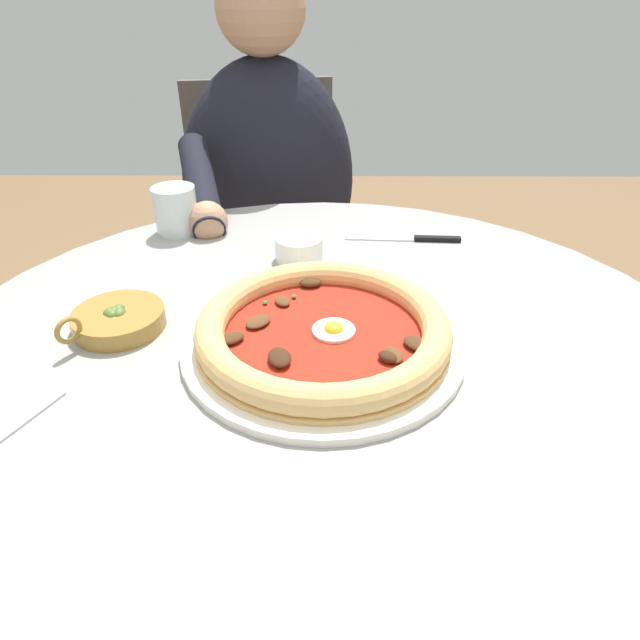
{
  "coord_description": "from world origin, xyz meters",
  "views": [
    {
      "loc": [
        0.53,
        0.0,
        1.11
      ],
      "look_at": [
        -0.04,
        -0.0,
        0.75
      ],
      "focal_mm": 30.41,
      "sensor_mm": 36.0,
      "label": 1
    }
  ],
  "objects_px": {
    "dining_table": "(321,447)",
    "olive_pan": "(116,319)",
    "ramekin_capers": "(297,247)",
    "diner_person": "(272,265)",
    "water_glass": "(175,213)",
    "pizza_on_plate": "(324,331)",
    "steak_knife": "(418,239)",
    "cafe_chair_diner": "(267,231)"
  },
  "relations": [
    {
      "from": "olive_pan",
      "to": "diner_person",
      "type": "distance_m",
      "value": 0.68
    },
    {
      "from": "water_glass",
      "to": "cafe_chair_diner",
      "type": "distance_m",
      "value": 0.53
    },
    {
      "from": "dining_table",
      "to": "cafe_chair_diner",
      "type": "distance_m",
      "value": 0.82
    },
    {
      "from": "pizza_on_plate",
      "to": "cafe_chair_diner",
      "type": "bearing_deg",
      "value": -169.31
    },
    {
      "from": "water_glass",
      "to": "steak_knife",
      "type": "height_order",
      "value": "water_glass"
    },
    {
      "from": "pizza_on_plate",
      "to": "ramekin_capers",
      "type": "distance_m",
      "value": 0.24
    },
    {
      "from": "diner_person",
      "to": "olive_pan",
      "type": "bearing_deg",
      "value": -11.93
    },
    {
      "from": "dining_table",
      "to": "steak_knife",
      "type": "height_order",
      "value": "steak_knife"
    },
    {
      "from": "water_glass",
      "to": "ramekin_capers",
      "type": "distance_m",
      "value": 0.24
    },
    {
      "from": "ramekin_capers",
      "to": "diner_person",
      "type": "bearing_deg",
      "value": -168.69
    },
    {
      "from": "water_glass",
      "to": "olive_pan",
      "type": "xyz_separation_m",
      "value": [
        0.31,
        -0.01,
        -0.02
      ]
    },
    {
      "from": "diner_person",
      "to": "dining_table",
      "type": "bearing_deg",
      "value": 10.56
    },
    {
      "from": "steak_knife",
      "to": "olive_pan",
      "type": "relative_size",
      "value": 1.54
    },
    {
      "from": "diner_person",
      "to": "cafe_chair_diner",
      "type": "xyz_separation_m",
      "value": [
        -0.15,
        -0.03,
        0.03
      ]
    },
    {
      "from": "ramekin_capers",
      "to": "dining_table",
      "type": "bearing_deg",
      "value": 9.18
    },
    {
      "from": "water_glass",
      "to": "cafe_chair_diner",
      "type": "height_order",
      "value": "cafe_chair_diner"
    },
    {
      "from": "water_glass",
      "to": "steak_knife",
      "type": "relative_size",
      "value": 0.41
    },
    {
      "from": "pizza_on_plate",
      "to": "ramekin_capers",
      "type": "bearing_deg",
      "value": -169.86
    },
    {
      "from": "pizza_on_plate",
      "to": "cafe_chair_diner",
      "type": "xyz_separation_m",
      "value": [
        -0.81,
        -0.15,
        -0.22
      ]
    },
    {
      "from": "dining_table",
      "to": "pizza_on_plate",
      "type": "bearing_deg",
      "value": 111.46
    },
    {
      "from": "dining_table",
      "to": "water_glass",
      "type": "xyz_separation_m",
      "value": [
        -0.34,
        -0.25,
        0.2
      ]
    },
    {
      "from": "ramekin_capers",
      "to": "diner_person",
      "type": "height_order",
      "value": "diner_person"
    },
    {
      "from": "pizza_on_plate",
      "to": "steak_knife",
      "type": "distance_m",
      "value": 0.34
    },
    {
      "from": "steak_knife",
      "to": "cafe_chair_diner",
      "type": "height_order",
      "value": "cafe_chair_diner"
    },
    {
      "from": "pizza_on_plate",
      "to": "diner_person",
      "type": "xyz_separation_m",
      "value": [
        -0.66,
        -0.13,
        -0.25
      ]
    },
    {
      "from": "diner_person",
      "to": "ramekin_capers",
      "type": "bearing_deg",
      "value": 11.31
    },
    {
      "from": "pizza_on_plate",
      "to": "cafe_chair_diner",
      "type": "relative_size",
      "value": 0.37
    },
    {
      "from": "steak_knife",
      "to": "olive_pan",
      "type": "distance_m",
      "value": 0.5
    },
    {
      "from": "olive_pan",
      "to": "cafe_chair_diner",
      "type": "distance_m",
      "value": 0.81
    },
    {
      "from": "dining_table",
      "to": "olive_pan",
      "type": "relative_size",
      "value": 7.79
    },
    {
      "from": "pizza_on_plate",
      "to": "water_glass",
      "type": "xyz_separation_m",
      "value": [
        -0.34,
        -0.25,
        0.01
      ]
    },
    {
      "from": "olive_pan",
      "to": "cafe_chair_diner",
      "type": "bearing_deg",
      "value": 172.1
    },
    {
      "from": "dining_table",
      "to": "olive_pan",
      "type": "distance_m",
      "value": 0.32
    },
    {
      "from": "dining_table",
      "to": "ramekin_capers",
      "type": "distance_m",
      "value": 0.3
    },
    {
      "from": "ramekin_capers",
      "to": "diner_person",
      "type": "relative_size",
      "value": 0.06
    },
    {
      "from": "pizza_on_plate",
      "to": "olive_pan",
      "type": "bearing_deg",
      "value": -97.77
    },
    {
      "from": "cafe_chair_diner",
      "to": "water_glass",
      "type": "bearing_deg",
      "value": -12.3
    },
    {
      "from": "steak_knife",
      "to": "cafe_chair_diner",
      "type": "distance_m",
      "value": 0.63
    },
    {
      "from": "pizza_on_plate",
      "to": "ramekin_capers",
      "type": "height_order",
      "value": "pizza_on_plate"
    },
    {
      "from": "pizza_on_plate",
      "to": "steak_knife",
      "type": "xyz_separation_m",
      "value": [
        -0.3,
        0.16,
        -0.02
      ]
    },
    {
      "from": "ramekin_capers",
      "to": "olive_pan",
      "type": "relative_size",
      "value": 0.59
    },
    {
      "from": "ramekin_capers",
      "to": "water_glass",
      "type": "bearing_deg",
      "value": -116.69
    }
  ]
}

